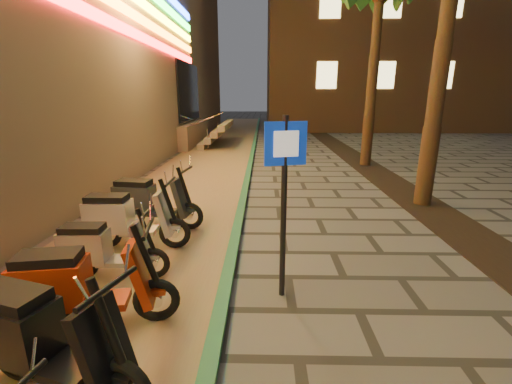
{
  "coord_description": "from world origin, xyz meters",
  "views": [
    {
      "loc": [
        -0.38,
        -1.26,
        2.61
      ],
      "look_at": [
        -0.49,
        3.76,
        1.2
      ],
      "focal_mm": 24.0,
      "sensor_mm": 36.0,
      "label": 1
    }
  ],
  "objects_px": {
    "pedestrian_sign": "(284,185)",
    "scooter_8": "(102,249)",
    "scooter_6": "(39,338)",
    "scooter_10": "(148,201)",
    "scooter_9": "(125,219)",
    "scooter_7": "(78,286)"
  },
  "relations": [
    {
      "from": "pedestrian_sign",
      "to": "scooter_8",
      "type": "bearing_deg",
      "value": 157.3
    },
    {
      "from": "scooter_6",
      "to": "scooter_8",
      "type": "distance_m",
      "value": 2.03
    },
    {
      "from": "pedestrian_sign",
      "to": "scooter_6",
      "type": "relative_size",
      "value": 1.34
    },
    {
      "from": "scooter_6",
      "to": "scooter_10",
      "type": "distance_m",
      "value": 4.08
    },
    {
      "from": "scooter_6",
      "to": "scooter_8",
      "type": "bearing_deg",
      "value": 117.46
    },
    {
      "from": "scooter_10",
      "to": "pedestrian_sign",
      "type": "bearing_deg",
      "value": -36.39
    },
    {
      "from": "scooter_6",
      "to": "scooter_9",
      "type": "bearing_deg",
      "value": 115.06
    },
    {
      "from": "scooter_8",
      "to": "pedestrian_sign",
      "type": "bearing_deg",
      "value": -10.11
    },
    {
      "from": "scooter_6",
      "to": "pedestrian_sign",
      "type": "bearing_deg",
      "value": 52.55
    },
    {
      "from": "scooter_6",
      "to": "scooter_9",
      "type": "relative_size",
      "value": 1.0
    },
    {
      "from": "scooter_6",
      "to": "scooter_10",
      "type": "xyz_separation_m",
      "value": [
        -0.37,
        4.06,
        0.0
      ]
    },
    {
      "from": "pedestrian_sign",
      "to": "scooter_6",
      "type": "bearing_deg",
      "value": -158.52
    },
    {
      "from": "scooter_8",
      "to": "scooter_10",
      "type": "bearing_deg",
      "value": 88.15
    },
    {
      "from": "scooter_10",
      "to": "scooter_9",
      "type": "bearing_deg",
      "value": -87.18
    },
    {
      "from": "scooter_9",
      "to": "scooter_6",
      "type": "bearing_deg",
      "value": -82.39
    },
    {
      "from": "scooter_7",
      "to": "scooter_8",
      "type": "height_order",
      "value": "scooter_7"
    },
    {
      "from": "scooter_8",
      "to": "scooter_6",
      "type": "bearing_deg",
      "value": -81.02
    },
    {
      "from": "scooter_8",
      "to": "scooter_9",
      "type": "bearing_deg",
      "value": 91.98
    },
    {
      "from": "scooter_7",
      "to": "scooter_8",
      "type": "xyz_separation_m",
      "value": [
        -0.26,
        1.11,
        -0.07
      ]
    },
    {
      "from": "pedestrian_sign",
      "to": "scooter_9",
      "type": "distance_m",
      "value": 3.2
    },
    {
      "from": "scooter_6",
      "to": "scooter_9",
      "type": "distance_m",
      "value": 3.08
    },
    {
      "from": "pedestrian_sign",
      "to": "scooter_10",
      "type": "bearing_deg",
      "value": 122.37
    }
  ]
}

